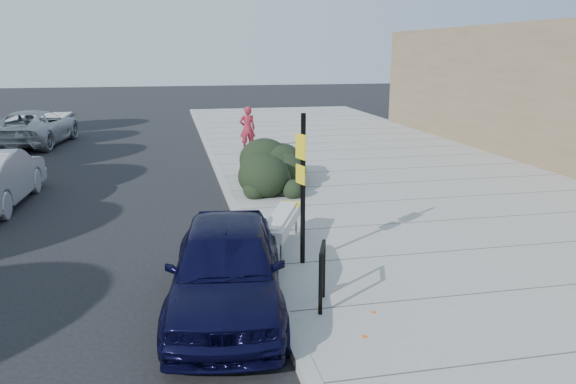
{
  "coord_description": "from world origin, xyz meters",
  "views": [
    {
      "loc": [
        -1.59,
        -9.9,
        4.13
      ],
      "look_at": [
        0.99,
        2.23,
        1.0
      ],
      "focal_mm": 35.0,
      "sensor_mm": 36.0,
      "label": 1
    }
  ],
  "objects_px": {
    "bench": "(282,222)",
    "suv_silver": "(35,127)",
    "sedan_navy": "(227,267)",
    "bike_rack": "(322,270)",
    "pedestrian": "(247,129)",
    "sign_post": "(302,181)"
  },
  "relations": [
    {
      "from": "bike_rack",
      "to": "pedestrian",
      "type": "relative_size",
      "value": 0.56
    },
    {
      "from": "sedan_navy",
      "to": "bench",
      "type": "bearing_deg",
      "value": 67.83
    },
    {
      "from": "sedan_navy",
      "to": "sign_post",
      "type": "bearing_deg",
      "value": 49.83
    },
    {
      "from": "sign_post",
      "to": "suv_silver",
      "type": "xyz_separation_m",
      "value": [
        -8.28,
        17.05,
        -0.99
      ]
    },
    {
      "from": "bench",
      "to": "suv_silver",
      "type": "relative_size",
      "value": 0.4
    },
    {
      "from": "sign_post",
      "to": "suv_silver",
      "type": "height_order",
      "value": "sign_post"
    },
    {
      "from": "sedan_navy",
      "to": "pedestrian",
      "type": "height_order",
      "value": "pedestrian"
    },
    {
      "from": "bench",
      "to": "sedan_navy",
      "type": "xyz_separation_m",
      "value": [
        -1.4,
        -2.44,
        0.07
      ]
    },
    {
      "from": "pedestrian",
      "to": "bench",
      "type": "bearing_deg",
      "value": 82.03
    },
    {
      "from": "bike_rack",
      "to": "pedestrian",
      "type": "distance_m",
      "value": 14.61
    },
    {
      "from": "bench",
      "to": "sign_post",
      "type": "relative_size",
      "value": 0.79
    },
    {
      "from": "bench",
      "to": "sedan_navy",
      "type": "distance_m",
      "value": 2.82
    },
    {
      "from": "bench",
      "to": "pedestrian",
      "type": "height_order",
      "value": "pedestrian"
    },
    {
      "from": "sedan_navy",
      "to": "suv_silver",
      "type": "xyz_separation_m",
      "value": [
        -6.7,
        18.49,
        0.02
      ]
    },
    {
      "from": "bench",
      "to": "suv_silver",
      "type": "distance_m",
      "value": 17.97
    },
    {
      "from": "sign_post",
      "to": "suv_silver",
      "type": "bearing_deg",
      "value": 98.26
    },
    {
      "from": "bike_rack",
      "to": "pedestrian",
      "type": "height_order",
      "value": "pedestrian"
    },
    {
      "from": "bench",
      "to": "bike_rack",
      "type": "bearing_deg",
      "value": -66.13
    },
    {
      "from": "sedan_navy",
      "to": "pedestrian",
      "type": "xyz_separation_m",
      "value": [
        2.33,
        14.15,
        0.29
      ]
    },
    {
      "from": "bench",
      "to": "sedan_navy",
      "type": "relative_size",
      "value": 0.51
    },
    {
      "from": "bench",
      "to": "sign_post",
      "type": "distance_m",
      "value": 1.49
    },
    {
      "from": "sedan_navy",
      "to": "suv_silver",
      "type": "bearing_deg",
      "value": 117.52
    }
  ]
}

